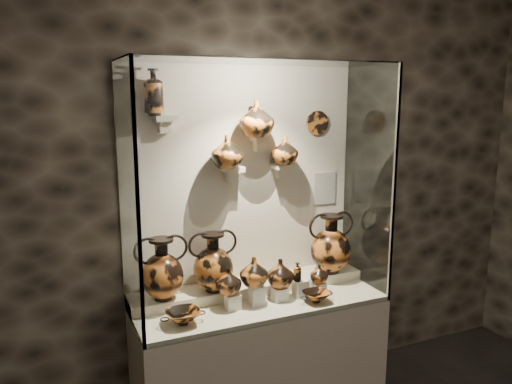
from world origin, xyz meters
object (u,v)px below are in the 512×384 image
Objects in this scene: jug_a at (229,281)px; lekythos_tall at (153,89)px; amphora_right at (331,243)px; lekythos_small at (297,271)px; ovoid_vase_c at (285,150)px; kylix_right at (316,296)px; ovoid_vase_a at (227,152)px; jug_e at (319,274)px; amphora_left at (162,269)px; kylix_left at (183,316)px; jug_c at (280,273)px; amphora_mid at (213,262)px; jug_b at (254,271)px; ovoid_vase_b at (257,119)px.

jug_a is 1.30m from lekythos_tall.
amphora_right is 2.97× the size of lekythos_small.
jug_a is 1.17× the size of lekythos_small.
lekythos_small is at bearing -74.43° from ovoid_vase_c.
lekythos_tall is (-1.24, 0.11, 1.11)m from amphora_right.
kylix_right is 1.13m from ovoid_vase_a.
ovoid_vase_a is at bearing 70.66° from jug_a.
jug_e is 1.65m from lekythos_tall.
amphora_left is 0.92× the size of amphora_right.
lekythos_tall is (-0.05, 0.36, 1.35)m from kylix_left.
amphora_left reaches higher than jug_c.
jug_e is 1.06m from ovoid_vase_a.
jug_e is 0.49× the size of kylix_left.
amphora_mid is at bearing -18.81° from lekythos_tall.
jug_b is 0.61× the size of lekythos_tall.
jug_c is (0.42, -0.16, -0.09)m from amphora_mid.
kylix_right is at bearing -40.39° from jug_b.
amphora_mid is at bearing -151.50° from ovoid_vase_c.
amphora_right reaches higher than amphora_left.
jug_e is at bearing -6.52° from jug_c.
amphora_right is at bearing 8.34° from ovoid_vase_c.
kylix_right is (0.90, -0.04, -0.01)m from kylix_left.
amphora_left is at bearing 163.66° from ovoid_vase_a.
jug_e is at bearing -18.09° from lekythos_tall.
amphora_mid is 0.45m from kylix_left.
ovoid_vase_b reaches higher than amphora_mid.
kylix_right is at bearing -59.61° from ovoid_vase_c.
ovoid_vase_b is (-0.28, 0.35, 1.17)m from kylix_right.
jug_a reaches higher than kylix_right.
jug_b is at bearing -105.55° from ovoid_vase_b.
amphora_left is 0.43m from jug_a.
amphora_mid is at bearing -159.92° from ovoid_vase_b.
amphora_left is 3.14× the size of jug_e.
kylix_right is (-0.29, -0.29, -0.25)m from amphora_right.
jug_e is 0.66× the size of ovoid_vase_c.
kylix_left is 1.35× the size of ovoid_vase_c.
jug_a is at bearing -134.08° from ovoid_vase_c.
amphora_mid is at bearing 107.28° from jug_a.
jug_c is 0.78× the size of ovoid_vase_b.
ovoid_vase_b reaches higher than lekythos_small.
kylix_left is at bearing -136.95° from ovoid_vase_c.
jug_a is (0.05, -0.16, -0.08)m from amphora_mid.
amphora_left is 0.79m from jug_c.
kylix_right is 0.70× the size of lekythos_tall.
jug_e is 0.59× the size of ovoid_vase_a.
amphora_left is at bearing 142.00° from jug_b.
amphora_left is at bearing 158.69° from jug_a.
kylix_left is (-0.33, -0.10, -0.13)m from jug_a.
jug_a is 0.37m from jug_c.
jug_b reaches higher than lekythos_small.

